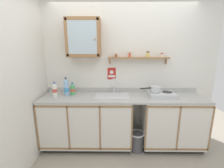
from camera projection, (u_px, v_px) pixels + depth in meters
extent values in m
plane|color=#9E9384|center=(123.00, 161.00, 2.46)|extent=(5.81, 5.81, 0.00)
cube|color=silver|center=(122.00, 72.00, 2.87)|extent=(3.41, 0.05, 2.64)
cube|color=silver|center=(12.00, 84.00, 1.93)|extent=(0.05, 3.51, 2.64)
cube|color=black|center=(88.00, 142.00, 2.89)|extent=(1.49, 0.53, 0.08)
cube|color=silver|center=(87.00, 120.00, 2.76)|extent=(1.52, 0.59, 0.83)
cube|color=#997047|center=(83.00, 107.00, 2.38)|extent=(1.52, 0.01, 0.03)
cube|color=#997047|center=(85.00, 149.00, 2.55)|extent=(1.52, 0.01, 0.03)
cube|color=#997047|center=(37.00, 128.00, 2.47)|extent=(0.02, 0.01, 0.76)
cube|color=#997047|center=(68.00, 129.00, 2.47)|extent=(0.02, 0.01, 0.76)
cube|color=#997047|center=(100.00, 129.00, 2.46)|extent=(0.02, 0.01, 0.76)
cube|color=#997047|center=(132.00, 129.00, 2.46)|extent=(0.02, 0.01, 0.76)
cube|color=black|center=(169.00, 142.00, 2.87)|extent=(1.01, 0.53, 0.08)
cube|color=silver|center=(172.00, 121.00, 2.74)|extent=(1.03, 0.59, 0.83)
cube|color=#997047|center=(181.00, 107.00, 2.36)|extent=(1.03, 0.01, 0.03)
cube|color=#997047|center=(176.00, 149.00, 2.53)|extent=(1.03, 0.01, 0.03)
cube|color=#997047|center=(146.00, 129.00, 2.46)|extent=(0.02, 0.01, 0.76)
cube|color=#997047|center=(179.00, 129.00, 2.45)|extent=(0.02, 0.01, 0.76)
cube|color=#997047|center=(211.00, 129.00, 2.45)|extent=(0.02, 0.01, 0.76)
cube|color=#B2B2AD|center=(123.00, 97.00, 2.65)|extent=(2.77, 0.62, 0.03)
cube|color=#B2B2AD|center=(122.00, 90.00, 2.91)|extent=(2.77, 0.02, 0.08)
cube|color=silver|center=(112.00, 96.00, 2.67)|extent=(0.58, 0.36, 0.01)
cube|color=slate|center=(112.00, 103.00, 2.70)|extent=(0.49, 0.29, 0.01)
cube|color=slate|center=(112.00, 97.00, 2.83)|extent=(0.49, 0.01, 0.13)
cube|color=slate|center=(112.00, 103.00, 2.54)|extent=(0.49, 0.01, 0.13)
cylinder|color=#4C4C51|center=(112.00, 103.00, 2.70)|extent=(0.04, 0.04, 0.01)
cylinder|color=silver|center=(114.00, 92.00, 2.86)|extent=(0.05, 0.05, 0.02)
cylinder|color=silver|center=(114.00, 87.00, 2.84)|extent=(0.02, 0.02, 0.19)
torus|color=silver|center=(114.00, 82.00, 2.76)|extent=(0.14, 0.02, 0.14)
cylinder|color=silver|center=(117.00, 90.00, 2.85)|extent=(0.02, 0.02, 0.05)
cube|color=silver|center=(161.00, 94.00, 2.64)|extent=(0.43, 0.32, 0.07)
cylinder|color=#2D2D2D|center=(155.00, 92.00, 2.66)|extent=(0.17, 0.17, 0.01)
cylinder|color=#2D2D2D|center=(167.00, 92.00, 2.66)|extent=(0.17, 0.17, 0.01)
cylinder|color=black|center=(158.00, 97.00, 2.50)|extent=(0.03, 0.02, 0.03)
cylinder|color=black|center=(170.00, 97.00, 2.50)|extent=(0.03, 0.02, 0.03)
cylinder|color=silver|center=(155.00, 89.00, 2.65)|extent=(0.17, 0.17, 0.09)
torus|color=silver|center=(155.00, 87.00, 2.64)|extent=(0.18, 0.18, 0.01)
cylinder|color=black|center=(146.00, 88.00, 2.59)|extent=(0.19, 0.08, 0.02)
cylinder|color=#4CB266|center=(73.00, 90.00, 2.73)|extent=(0.08, 0.08, 0.16)
cone|color=#4CB266|center=(72.00, 85.00, 2.70)|extent=(0.08, 0.08, 0.04)
cylinder|color=#2D59B2|center=(72.00, 83.00, 2.70)|extent=(0.04, 0.04, 0.02)
cylinder|color=#D84C3F|center=(73.00, 90.00, 2.73)|extent=(0.08, 0.08, 0.05)
cylinder|color=white|center=(55.00, 91.00, 2.58)|extent=(0.07, 0.07, 0.21)
cone|color=white|center=(54.00, 84.00, 2.55)|extent=(0.07, 0.07, 0.03)
cylinder|color=#2D59B2|center=(54.00, 83.00, 2.55)|extent=(0.03, 0.03, 0.02)
cylinder|color=#D84C3F|center=(55.00, 91.00, 2.58)|extent=(0.07, 0.07, 0.06)
cylinder|color=#8CB7E0|center=(66.00, 88.00, 2.66)|extent=(0.08, 0.08, 0.27)
cone|color=#8CB7E0|center=(66.00, 80.00, 2.63)|extent=(0.08, 0.08, 0.04)
cylinder|color=#262626|center=(66.00, 78.00, 2.62)|extent=(0.04, 0.04, 0.02)
cylinder|color=#3F8CCC|center=(66.00, 90.00, 2.67)|extent=(0.08, 0.08, 0.07)
cube|color=#996B42|center=(84.00, 38.00, 2.60)|extent=(0.57, 0.24, 0.64)
cube|color=silver|center=(82.00, 37.00, 2.48)|extent=(0.47, 0.01, 0.52)
cube|color=#996B42|center=(66.00, 37.00, 2.48)|extent=(0.05, 0.01, 0.60)
cube|color=#996B42|center=(98.00, 37.00, 2.47)|extent=(0.05, 0.01, 0.60)
cube|color=#996B42|center=(81.00, 18.00, 2.41)|extent=(0.54, 0.01, 0.05)
cube|color=#996B42|center=(83.00, 56.00, 2.54)|extent=(0.54, 0.01, 0.05)
sphere|color=olive|center=(95.00, 39.00, 2.47)|extent=(0.02, 0.02, 0.02)
cube|color=#996B42|center=(138.00, 58.00, 2.71)|extent=(1.07, 0.14, 0.02)
cube|color=#996B42|center=(110.00, 61.00, 2.79)|extent=(0.02, 0.03, 0.10)
cube|color=#996B42|center=(166.00, 61.00, 2.78)|extent=(0.02, 0.03, 0.10)
cylinder|color=brown|center=(116.00, 55.00, 2.71)|extent=(0.04, 0.04, 0.06)
cylinder|color=white|center=(116.00, 53.00, 2.71)|extent=(0.05, 0.05, 0.02)
cylinder|color=#CC4C33|center=(130.00, 55.00, 2.70)|extent=(0.04, 0.04, 0.08)
cylinder|color=white|center=(130.00, 52.00, 2.69)|extent=(0.04, 0.04, 0.02)
cylinder|color=#E0C659|center=(148.00, 55.00, 2.69)|extent=(0.05, 0.05, 0.08)
cylinder|color=black|center=(148.00, 52.00, 2.68)|extent=(0.05, 0.05, 0.02)
cylinder|color=silver|center=(162.00, 56.00, 2.70)|extent=(0.05, 0.05, 0.06)
cylinder|color=red|center=(162.00, 53.00, 2.69)|extent=(0.05, 0.05, 0.02)
cube|color=#B2261E|center=(112.00, 74.00, 2.85)|extent=(0.15, 0.01, 0.22)
cube|color=white|center=(112.00, 76.00, 2.86)|extent=(0.13, 0.00, 0.04)
cylinder|color=white|center=(112.00, 72.00, 2.84)|extent=(0.07, 0.00, 0.07)
cylinder|color=#4C4C51|center=(137.00, 142.00, 2.69)|extent=(0.24, 0.24, 0.32)
torus|color=white|center=(137.00, 133.00, 2.65)|extent=(0.26, 0.26, 0.02)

